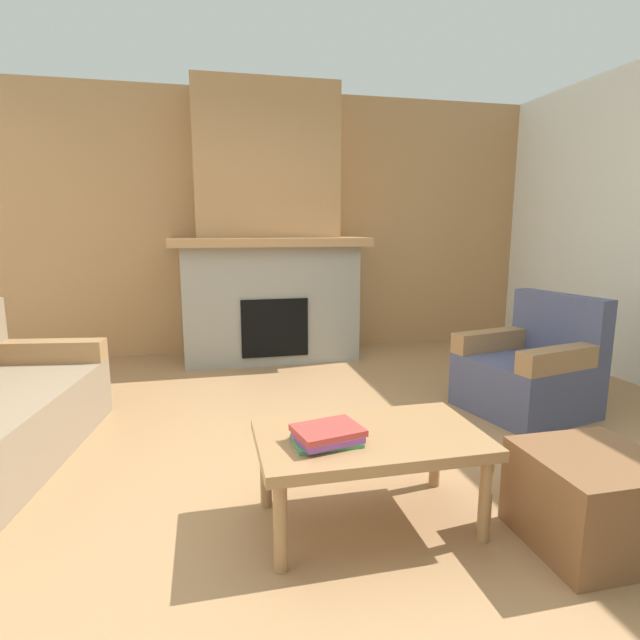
{
  "coord_description": "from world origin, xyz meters",
  "views": [
    {
      "loc": [
        -0.62,
        -2.45,
        1.33
      ],
      "look_at": [
        0.12,
        0.81,
        0.71
      ],
      "focal_mm": 28.14,
      "sensor_mm": 36.0,
      "label": 1
    }
  ],
  "objects_px": {
    "fireplace": "(268,244)",
    "coffee_table": "(370,445)",
    "ottoman": "(591,500)",
    "armchair": "(530,372)"
  },
  "relations": [
    {
      "from": "fireplace",
      "to": "armchair",
      "type": "relative_size",
      "value": 2.97
    },
    {
      "from": "fireplace",
      "to": "coffee_table",
      "type": "bearing_deg",
      "value": -88.91
    },
    {
      "from": "fireplace",
      "to": "armchair",
      "type": "bearing_deg",
      "value": -50.1
    },
    {
      "from": "coffee_table",
      "to": "ottoman",
      "type": "bearing_deg",
      "value": -22.58
    },
    {
      "from": "ottoman",
      "to": "armchair",
      "type": "bearing_deg",
      "value": 63.22
    },
    {
      "from": "fireplace",
      "to": "armchair",
      "type": "height_order",
      "value": "fireplace"
    },
    {
      "from": "fireplace",
      "to": "coffee_table",
      "type": "distance_m",
      "value": 3.18
    },
    {
      "from": "ottoman",
      "to": "coffee_table",
      "type": "bearing_deg",
      "value": 157.42
    },
    {
      "from": "fireplace",
      "to": "coffee_table",
      "type": "relative_size",
      "value": 2.7
    },
    {
      "from": "armchair",
      "to": "ottoman",
      "type": "xyz_separation_m",
      "value": [
        -0.74,
        -1.46,
        -0.09
      ]
    }
  ]
}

